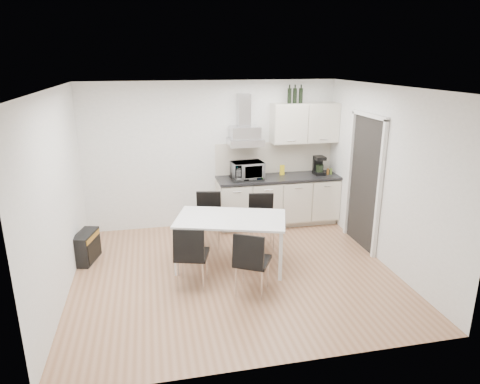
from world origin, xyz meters
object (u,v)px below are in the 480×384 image
(kitchenette, at_px, (280,181))
(chair_far_right, at_px, (262,223))
(guitar_amp, at_px, (87,247))
(floor_speaker, at_px, (200,218))
(chair_far_left, at_px, (208,221))
(chair_near_left, at_px, (192,255))
(dining_table, at_px, (231,222))
(chair_near_right, at_px, (252,262))

(kitchenette, bearing_deg, chair_far_right, -120.42)
(chair_far_right, relative_size, guitar_amp, 1.49)
(chair_far_right, bearing_deg, floor_speaker, -44.76)
(kitchenette, relative_size, chair_far_left, 2.86)
(chair_far_left, height_order, guitar_amp, chair_far_left)
(chair_near_left, height_order, guitar_amp, chair_near_left)
(kitchenette, bearing_deg, guitar_amp, -164.92)
(dining_table, bearing_deg, guitar_amp, -177.84)
(kitchenette, height_order, chair_far_right, kitchenette)
(kitchenette, height_order, floor_speaker, kitchenette)
(kitchenette, xyz_separation_m, dining_table, (-1.19, -1.47, -0.15))
(chair_near_left, xyz_separation_m, guitar_amp, (-1.49, 1.06, -0.21))
(chair_far_left, height_order, chair_near_left, same)
(chair_far_right, bearing_deg, chair_far_left, -9.87)
(chair_near_left, bearing_deg, chair_far_right, 53.92)
(dining_table, relative_size, floor_speaker, 5.81)
(chair_near_left, distance_m, floor_speaker, 2.17)
(chair_near_right, height_order, floor_speaker, chair_near_right)
(floor_speaker, bearing_deg, chair_near_right, -57.71)
(chair_far_left, bearing_deg, chair_far_right, 172.90)
(chair_near_right, relative_size, floor_speaker, 2.90)
(guitar_amp, bearing_deg, chair_far_right, 12.68)
(chair_far_left, height_order, chair_near_right, same)
(dining_table, xyz_separation_m, chair_near_right, (0.12, -0.83, -0.24))
(dining_table, xyz_separation_m, chair_far_right, (0.60, 0.47, -0.24))
(chair_far_left, relative_size, guitar_amp, 1.49)
(dining_table, height_order, chair_far_right, chair_far_right)
(dining_table, relative_size, chair_far_right, 2.00)
(chair_far_right, relative_size, chair_near_left, 1.00)
(chair_far_left, relative_size, chair_near_left, 1.00)
(floor_speaker, bearing_deg, chair_far_left, -63.99)
(chair_far_right, xyz_separation_m, floor_speaker, (-0.87, 1.17, -0.29))
(chair_far_right, distance_m, chair_near_left, 1.54)
(dining_table, xyz_separation_m, chair_near_left, (-0.62, -0.48, -0.24))
(chair_far_left, height_order, chair_far_right, same)
(dining_table, bearing_deg, kitchenette, 68.77)
(chair_near_left, height_order, floor_speaker, chair_near_left)
(kitchenette, relative_size, chair_far_right, 2.86)
(floor_speaker, bearing_deg, dining_table, -57.34)
(dining_table, bearing_deg, chair_near_left, -124.81)
(dining_table, relative_size, chair_near_left, 2.00)
(chair_near_right, bearing_deg, chair_far_right, 98.85)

